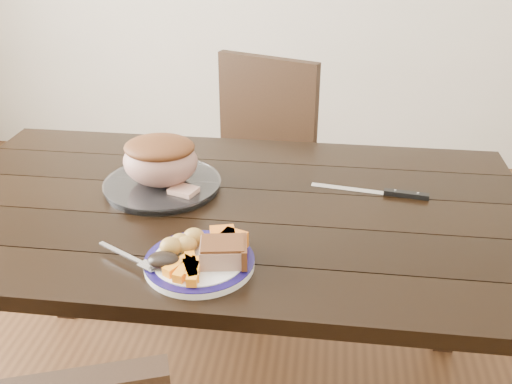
# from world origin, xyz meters

# --- Properties ---
(dining_table) EXTENTS (1.61, 0.91, 0.75)m
(dining_table) POSITION_xyz_m (0.00, 0.00, 0.66)
(dining_table) COLOR black
(dining_table) RESTS_ON ground
(chair_far) EXTENTS (0.54, 0.55, 0.93)m
(chair_far) POSITION_xyz_m (-0.03, 0.73, 0.52)
(chair_far) COLOR black
(chair_far) RESTS_ON ground
(dinner_plate) EXTENTS (0.24, 0.24, 0.02)m
(dinner_plate) POSITION_xyz_m (-0.01, -0.29, 0.76)
(dinner_plate) COLOR white
(dinner_plate) RESTS_ON dining_table
(plate_rim) EXTENTS (0.24, 0.24, 0.02)m
(plate_rim) POSITION_xyz_m (-0.01, -0.29, 0.77)
(plate_rim) COLOR #150E47
(plate_rim) RESTS_ON dinner_plate
(serving_platter) EXTENTS (0.32, 0.32, 0.02)m
(serving_platter) POSITION_xyz_m (-0.19, 0.06, 0.76)
(serving_platter) COLOR white
(serving_platter) RESTS_ON dining_table
(pork_slice) EXTENTS (0.11, 0.09, 0.04)m
(pork_slice) POSITION_xyz_m (0.04, -0.29, 0.79)
(pork_slice) COLOR tan
(pork_slice) RESTS_ON dinner_plate
(roasted_potatoes) EXTENTS (0.09, 0.09, 0.04)m
(roasted_potatoes) POSITION_xyz_m (-0.05, -0.26, 0.79)
(roasted_potatoes) COLOR gold
(roasted_potatoes) RESTS_ON dinner_plate
(carrot_batons) EXTENTS (0.08, 0.11, 0.02)m
(carrot_batons) POSITION_xyz_m (-0.02, -0.35, 0.78)
(carrot_batons) COLOR orange
(carrot_batons) RESTS_ON dinner_plate
(pumpkin_wedges) EXTENTS (0.09, 0.07, 0.04)m
(pumpkin_wedges) POSITION_xyz_m (0.04, -0.23, 0.79)
(pumpkin_wedges) COLOR orange
(pumpkin_wedges) RESTS_ON dinner_plate
(dark_mushroom) EXTENTS (0.07, 0.05, 0.03)m
(dark_mushroom) POSITION_xyz_m (-0.08, -0.33, 0.79)
(dark_mushroom) COLOR black
(dark_mushroom) RESTS_ON dinner_plate
(fork) EXTENTS (0.16, 0.10, 0.00)m
(fork) POSITION_xyz_m (-0.16, -0.31, 0.77)
(fork) COLOR silver
(fork) RESTS_ON dinner_plate
(roast_joint) EXTENTS (0.20, 0.18, 0.13)m
(roast_joint) POSITION_xyz_m (-0.19, 0.06, 0.83)
(roast_joint) COLOR #AD7769
(roast_joint) RESTS_ON serving_platter
(cut_slice) EXTENTS (0.08, 0.07, 0.02)m
(cut_slice) POSITION_xyz_m (-0.12, 0.01, 0.78)
(cut_slice) COLOR tan
(cut_slice) RESTS_ON serving_platter
(carving_knife) EXTENTS (0.32, 0.07, 0.01)m
(carving_knife) POSITION_xyz_m (0.44, 0.11, 0.76)
(carving_knife) COLOR silver
(carving_knife) RESTS_ON dining_table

